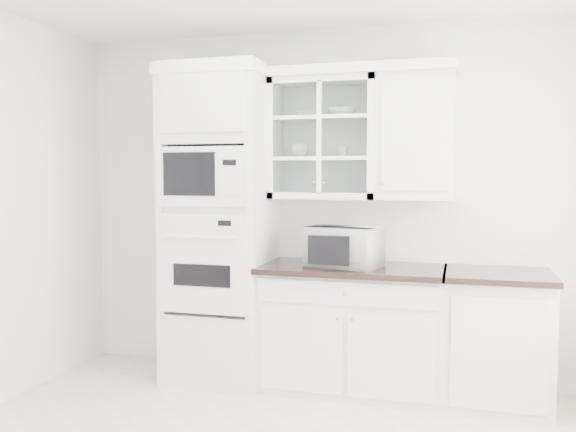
% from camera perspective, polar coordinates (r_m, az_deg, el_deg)
% --- Properties ---
extents(room_shell, '(4.00, 3.50, 2.70)m').
position_cam_1_polar(room_shell, '(3.50, -1.20, 7.17)').
color(room_shell, white).
rests_on(room_shell, ground).
extents(oven_column, '(0.76, 0.68, 2.40)m').
position_cam_1_polar(oven_column, '(4.69, -6.42, -0.79)').
color(oven_column, white).
rests_on(oven_column, ground).
extents(base_cabinet_run, '(1.32, 0.67, 0.92)m').
position_cam_1_polar(base_cabinet_run, '(4.56, 6.07, -10.32)').
color(base_cabinet_run, white).
rests_on(base_cabinet_run, ground).
extents(extra_base_cabinet, '(0.72, 0.67, 0.92)m').
position_cam_1_polar(extra_base_cabinet, '(4.51, 18.93, -10.68)').
color(extra_base_cabinet, white).
rests_on(extra_base_cabinet, ground).
extents(upper_cabinet_glass, '(0.80, 0.33, 0.90)m').
position_cam_1_polar(upper_cabinet_glass, '(4.61, 3.39, 7.23)').
color(upper_cabinet_glass, white).
rests_on(upper_cabinet_glass, room_shell).
extents(upper_cabinet_solid, '(0.55, 0.33, 0.90)m').
position_cam_1_polar(upper_cabinet_solid, '(4.52, 11.85, 7.23)').
color(upper_cabinet_solid, white).
rests_on(upper_cabinet_solid, room_shell).
extents(crown_molding, '(2.14, 0.38, 0.07)m').
position_cam_1_polar(crown_molding, '(4.67, 2.06, 13.19)').
color(crown_molding, white).
rests_on(crown_molding, room_shell).
extents(countertop_microwave, '(0.58, 0.52, 0.29)m').
position_cam_1_polar(countertop_microwave, '(4.40, 5.37, -2.85)').
color(countertop_microwave, white).
rests_on(countertop_microwave, base_cabinet_run).
extents(bowl_a, '(0.25, 0.25, 0.05)m').
position_cam_1_polar(bowl_a, '(4.64, 1.75, 9.51)').
color(bowl_a, white).
rests_on(bowl_a, upper_cabinet_glass).
extents(bowl_b, '(0.23, 0.23, 0.06)m').
position_cam_1_polar(bowl_b, '(4.59, 5.05, 9.64)').
color(bowl_b, white).
rests_on(bowl_b, upper_cabinet_glass).
extents(cup_a, '(0.15, 0.15, 0.10)m').
position_cam_1_polar(cup_a, '(4.64, 1.09, 6.12)').
color(cup_a, white).
rests_on(cup_a, upper_cabinet_glass).
extents(cup_b, '(0.10, 0.10, 0.08)m').
position_cam_1_polar(cup_b, '(4.59, 5.16, 6.01)').
color(cup_b, white).
rests_on(cup_b, upper_cabinet_glass).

